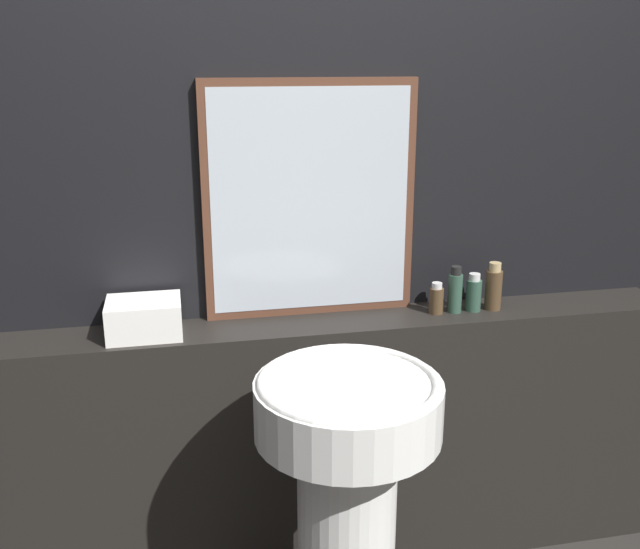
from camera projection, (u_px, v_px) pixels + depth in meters
wall_back at (290, 202)px, 2.27m from camera, size 8.00×0.06×2.50m
vanity_counter at (300, 448)px, 2.37m from camera, size 2.54×0.22×0.89m
pedestal_sink at (347, 493)px, 1.91m from camera, size 0.49×0.49×0.91m
mirror at (310, 201)px, 2.23m from camera, size 0.67×0.03×0.74m
towel_stack at (144, 318)px, 2.13m from camera, size 0.22×0.17×0.11m
shampoo_bottle at (436, 299)px, 2.32m from camera, size 0.05×0.05×0.10m
conditioner_bottle at (455, 291)px, 2.32m from camera, size 0.05×0.05×0.16m
lotion_bottle at (474, 294)px, 2.34m from camera, size 0.05×0.05×0.13m
body_wash_bottle at (494, 288)px, 2.35m from camera, size 0.05×0.05×0.16m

